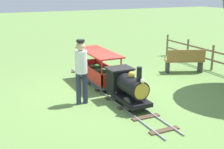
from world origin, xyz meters
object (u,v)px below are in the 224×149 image
at_px(conductor_person, 81,67).
at_px(park_bench, 185,61).
at_px(passenger_car, 99,71).
at_px(locomotive, 127,86).

bearing_deg(conductor_person, park_bench, -163.91).
bearing_deg(passenger_car, conductor_person, 51.83).
height_order(locomotive, park_bench, locomotive).
height_order(locomotive, conductor_person, conductor_person).
bearing_deg(conductor_person, passenger_car, -128.17).
distance_m(passenger_car, conductor_person, 1.68).
bearing_deg(park_bench, locomotive, 28.51).
relative_size(locomotive, park_bench, 1.07).
relative_size(conductor_person, park_bench, 1.20).
height_order(passenger_car, conductor_person, conductor_person).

